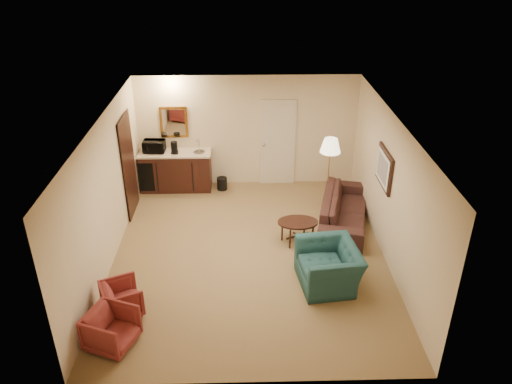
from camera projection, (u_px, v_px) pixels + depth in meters
ground at (249, 254)px, 9.35m from camera, size 6.00×6.00×0.00m
room_walls at (243, 153)px, 9.23m from camera, size 5.02×6.01×2.61m
wetbar_cabinet at (176, 171)px, 11.51m from camera, size 1.64×0.58×0.92m
sofa at (345, 205)px, 10.12m from camera, size 1.16×2.31×0.87m
teal_armchair at (329, 260)px, 8.37m from camera, size 0.85×1.18×0.95m
rose_chair_near at (122, 297)px, 7.79m from camera, size 0.74×0.75×0.60m
rose_chair_far at (111, 328)px, 7.16m from camera, size 0.79×0.81×0.66m
coffee_table at (297, 231)px, 9.64m from camera, size 0.92×0.80×0.45m
floor_lamp at (328, 174)px, 10.53m from camera, size 0.50×0.50×1.62m
waste_bin at (222, 184)px, 11.61m from camera, size 0.24×0.24×0.29m
microwave at (154, 145)px, 11.24m from camera, size 0.49×0.29×0.33m
coffee_maker at (174, 148)px, 11.18m from camera, size 0.17×0.17×0.28m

